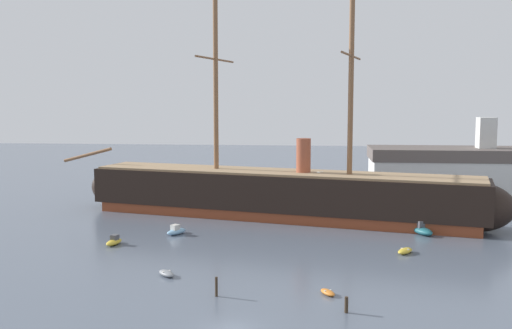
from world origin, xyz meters
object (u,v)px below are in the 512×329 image
(motorboat_alongside_bow, at_px, (176,231))
(mooring_piling_left_pair, at_px, (346,305))
(motorboat_mid_left, at_px, (114,241))
(mooring_piling_nearest, at_px, (216,287))
(seagull_in_flight, at_px, (318,172))
(tall_ship, at_px, (280,194))
(motorboat_alongside_stern, at_px, (422,229))
(dinghy_distant_centre, at_px, (280,198))
(dockside_warehouse_right, at_px, (466,173))
(motorboat_far_left, at_px, (125,201))
(dinghy_foreground_right, at_px, (328,292))
(dinghy_mid_right, at_px, (405,251))
(dinghy_foreground_left, at_px, (166,273))
(dinghy_far_right, at_px, (448,211))

(motorboat_alongside_bow, bearing_deg, mooring_piling_left_pair, -51.68)
(motorboat_mid_left, bearing_deg, mooring_piling_nearest, -47.82)
(seagull_in_flight, bearing_deg, tall_ship, 102.27)
(motorboat_alongside_stern, xyz_separation_m, dinghy_distant_centre, (-22.06, 27.16, -0.34))
(dockside_warehouse_right, bearing_deg, mooring_piling_left_pair, -111.81)
(tall_ship, bearing_deg, motorboat_far_left, 161.54)
(motorboat_alongside_stern, relative_size, seagull_in_flight, 4.35)
(dinghy_foreground_right, height_order, mooring_piling_left_pair, mooring_piling_left_pair)
(motorboat_alongside_stern, bearing_deg, seagull_in_flight, -128.99)
(tall_ship, xyz_separation_m, dinghy_foreground_right, (7.06, -37.21, -3.72))
(motorboat_mid_left, bearing_deg, tall_ship, 44.11)
(dinghy_foreground_right, relative_size, motorboat_mid_left, 0.68)
(dinghy_mid_right, xyz_separation_m, motorboat_far_left, (-46.28, 30.39, 0.10))
(motorboat_alongside_stern, height_order, dinghy_distant_centre, motorboat_alongside_stern)
(motorboat_mid_left, distance_m, motorboat_alongside_stern, 42.86)
(tall_ship, height_order, dinghy_foreground_left, tall_ship)
(dinghy_mid_right, distance_m, mooring_piling_nearest, 27.55)
(motorboat_far_left, distance_m, mooring_piling_nearest, 54.95)
(dinghy_distant_centre, distance_m, mooring_piling_nearest, 56.54)
(motorboat_alongside_stern, relative_size, dockside_warehouse_right, 0.12)
(dinghy_foreground_left, height_order, seagull_in_flight, seagull_in_flight)
(dinghy_mid_right, height_order, motorboat_alongside_stern, motorboat_alongside_stern)
(motorboat_mid_left, distance_m, seagull_in_flight, 29.75)
(motorboat_mid_left, relative_size, mooring_piling_left_pair, 2.28)
(dinghy_mid_right, xyz_separation_m, motorboat_alongside_bow, (-30.89, 7.28, 0.16))
(dinghy_foreground_left, distance_m, motorboat_mid_left, 16.51)
(tall_ship, xyz_separation_m, motorboat_alongside_bow, (-13.97, -13.31, -3.46))
(motorboat_alongside_stern, distance_m, dinghy_distant_centre, 34.99)
(dinghy_distant_centre, relative_size, mooring_piling_left_pair, 2.06)
(dinghy_foreground_right, relative_size, dinghy_distant_centre, 0.75)
(mooring_piling_nearest, height_order, mooring_piling_left_pair, mooring_piling_nearest)
(dinghy_mid_right, bearing_deg, dinghy_foreground_left, -155.69)
(motorboat_mid_left, bearing_deg, seagull_in_flight, -16.04)
(motorboat_alongside_bow, height_order, motorboat_alongside_stern, motorboat_alongside_stern)
(motorboat_far_left, height_order, dinghy_far_right, motorboat_far_left)
(motorboat_mid_left, distance_m, mooring_piling_nearest, 25.28)
(dinghy_foreground_right, bearing_deg, motorboat_mid_left, 148.33)
(dinghy_mid_right, distance_m, motorboat_alongside_bow, 31.74)
(tall_ship, distance_m, mooring_piling_nearest, 39.10)
(motorboat_alongside_stern, bearing_deg, dinghy_mid_right, -109.41)
(mooring_piling_left_pair, relative_size, dockside_warehouse_right, 0.04)
(dockside_warehouse_right, xyz_separation_m, seagull_in_flight, (-28.78, -51.30, 6.06))
(dinghy_foreground_left, bearing_deg, dinghy_mid_right, 24.31)
(motorboat_far_left, height_order, mooring_piling_left_pair, mooring_piling_left_pair)
(tall_ship, relative_size, mooring_piling_left_pair, 51.44)
(mooring_piling_nearest, bearing_deg, motorboat_far_left, 117.80)
(motorboat_mid_left, xyz_separation_m, motorboat_alongside_stern, (41.54, 10.59, 0.21))
(motorboat_alongside_bow, relative_size, dinghy_distant_centre, 1.21)
(motorboat_mid_left, xyz_separation_m, mooring_piling_left_pair, (29.34, -21.84, 0.27))
(dinghy_foreground_right, relative_size, mooring_piling_nearest, 1.18)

